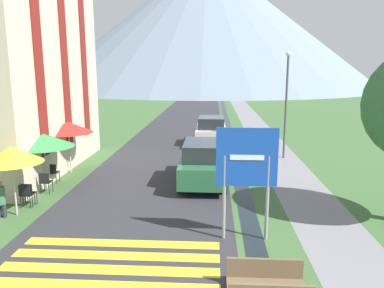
% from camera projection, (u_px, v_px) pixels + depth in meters
% --- Properties ---
extents(ground_plane, '(160.00, 160.00, 0.00)m').
position_uv_depth(ground_plane, '(213.00, 140.00, 25.58)').
color(ground_plane, '#3D6033').
extents(road, '(6.40, 60.00, 0.01)m').
position_uv_depth(road, '(187.00, 120.00, 35.51)').
color(road, '#2D2D33').
rests_on(road, ground_plane).
extents(footpath, '(2.20, 60.00, 0.01)m').
position_uv_depth(footpath, '(252.00, 121.00, 35.16)').
color(footpath, slate).
rests_on(footpath, ground_plane).
extents(drainage_channel, '(0.60, 60.00, 0.00)m').
position_uv_depth(drainage_channel, '(226.00, 120.00, 35.30)').
color(drainage_channel, black).
rests_on(drainage_channel, ground_plane).
extents(crosswalk_marking, '(5.44, 2.54, 0.01)m').
position_uv_depth(crosswalk_marking, '(112.00, 262.00, 9.44)').
color(crosswalk_marking, yellow).
rests_on(crosswalk_marking, ground_plane).
extents(mountain_distant, '(82.77, 82.77, 32.09)m').
position_uv_depth(mountain_distant, '(206.00, 23.00, 93.72)').
color(mountain_distant, slate).
rests_on(mountain_distant, ground_plane).
extents(hotel_building, '(5.58, 9.93, 10.49)m').
position_uv_depth(hotel_building, '(9.00, 49.00, 17.17)').
color(hotel_building, beige).
rests_on(hotel_building, ground_plane).
extents(road_sign, '(1.70, 0.11, 3.24)m').
position_uv_depth(road_sign, '(247.00, 168.00, 10.35)').
color(road_sign, gray).
rests_on(road_sign, ground_plane).
extents(parked_car_near, '(1.96, 4.43, 1.82)m').
position_uv_depth(parked_car_near, '(203.00, 162.00, 15.85)').
color(parked_car_near, '#28663D').
rests_on(parked_car_near, ground_plane).
extents(parked_car_far, '(1.97, 4.00, 1.82)m').
position_uv_depth(parked_car_far, '(211.00, 131.00, 23.85)').
color(parked_car_far, silver).
rests_on(parked_car_far, ground_plane).
extents(cafe_chair_near_left, '(0.40, 0.40, 0.85)m').
position_uv_depth(cafe_chair_near_left, '(26.00, 193.00, 13.12)').
color(cafe_chair_near_left, black).
rests_on(cafe_chair_near_left, ground_plane).
extents(cafe_chair_middle, '(0.40, 0.40, 0.85)m').
position_uv_depth(cafe_chair_middle, '(45.00, 181.00, 14.57)').
color(cafe_chair_middle, black).
rests_on(cafe_chair_middle, ground_plane).
extents(cafe_chair_near_right, '(0.40, 0.40, 0.85)m').
position_uv_depth(cafe_chair_near_right, '(28.00, 192.00, 13.22)').
color(cafe_chair_near_right, black).
rests_on(cafe_chair_near_right, ground_plane).
extents(cafe_chair_far_right, '(0.40, 0.40, 0.85)m').
position_uv_depth(cafe_chair_far_right, '(53.00, 171.00, 15.91)').
color(cafe_chair_far_right, black).
rests_on(cafe_chair_far_right, ground_plane).
extents(cafe_umbrella_front_yellow, '(1.99, 1.99, 2.35)m').
position_uv_depth(cafe_umbrella_front_yellow, '(11.00, 155.00, 12.11)').
color(cafe_umbrella_front_yellow, '#B7B2A8').
rests_on(cafe_umbrella_front_yellow, ground_plane).
extents(cafe_umbrella_middle_green, '(2.42, 2.42, 2.26)m').
position_uv_depth(cafe_umbrella_middle_green, '(43.00, 140.00, 14.96)').
color(cafe_umbrella_middle_green, '#B7B2A8').
rests_on(cafe_umbrella_middle_green, ground_plane).
extents(cafe_umbrella_rear_red, '(2.22, 2.22, 2.41)m').
position_uv_depth(cafe_umbrella_rear_red, '(68.00, 127.00, 17.25)').
color(cafe_umbrella_rear_red, '#B7B2A8').
rests_on(cafe_umbrella_rear_red, ground_plane).
extents(person_seated_near, '(0.32, 0.32, 1.25)m').
position_uv_depth(person_seated_near, '(0.00, 197.00, 12.19)').
color(person_seated_near, '#282833').
rests_on(person_seated_near, ground_plane).
extents(person_standing_terrace, '(0.32, 0.32, 1.66)m').
position_uv_depth(person_standing_terrace, '(27.00, 172.00, 14.17)').
color(person_standing_terrace, '#282833').
rests_on(person_standing_terrace, ground_plane).
extents(streetlamp, '(0.28, 0.28, 5.70)m').
position_uv_depth(streetlamp, '(286.00, 97.00, 19.89)').
color(streetlamp, '#515156').
rests_on(streetlamp, ground_plane).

